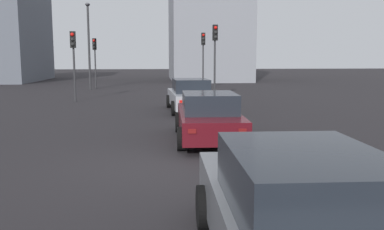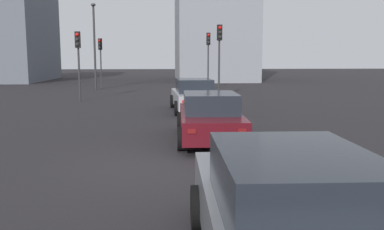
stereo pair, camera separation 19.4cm
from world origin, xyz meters
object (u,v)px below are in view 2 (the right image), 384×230
object	(u,v)px
car_grey_left_third	(287,219)
car_silver_left_lead	(194,96)
traffic_light_far_right	(100,53)
street_lamp_kerbside	(94,39)
traffic_light_far_left	(78,51)
traffic_light_near_left	(219,46)
traffic_light_near_right	(208,49)
car_maroon_left_second	(210,117)

from	to	relation	value
car_grey_left_third	car_silver_left_lead	bearing A→B (deg)	1.08
car_silver_left_lead	car_grey_left_third	xyz separation A→B (m)	(-14.79, 0.16, 0.02)
car_grey_left_third	traffic_light_far_right	distance (m)	30.13
car_silver_left_lead	street_lamp_kerbside	bearing A→B (deg)	23.80
traffic_light_far_left	traffic_light_near_left	bearing A→B (deg)	95.61
car_grey_left_third	traffic_light_far_left	world-z (taller)	traffic_light_far_left
traffic_light_near_right	traffic_light_far_right	bearing A→B (deg)	-109.58
car_maroon_left_second	traffic_light_far_right	distance (m)	22.45
car_maroon_left_second	traffic_light_near_left	size ratio (longest dim) A/B	1.05
street_lamp_kerbside	traffic_light_far_right	bearing A→B (deg)	-12.08
car_silver_left_lead	street_lamp_kerbside	size ratio (longest dim) A/B	0.71
car_silver_left_lead	car_grey_left_third	bearing A→B (deg)	177.20
car_silver_left_lead	car_grey_left_third	size ratio (longest dim) A/B	0.96
traffic_light_near_right	traffic_light_far_left	distance (m)	10.89
traffic_light_far_right	street_lamp_kerbside	size ratio (longest dim) A/B	0.61
car_maroon_left_second	street_lamp_kerbside	size ratio (longest dim) A/B	0.70
traffic_light_near_left	traffic_light_near_right	distance (m)	6.82
car_grey_left_third	traffic_light_near_left	world-z (taller)	traffic_light_near_left
car_grey_left_third	traffic_light_near_left	bearing A→B (deg)	-4.24
car_maroon_left_second	traffic_light_near_right	xyz separation A→B (m)	(18.68, -2.09, 2.38)
traffic_light_near_right	car_silver_left_lead	bearing A→B (deg)	-10.91
car_maroon_left_second	traffic_light_near_right	world-z (taller)	traffic_light_near_right
traffic_light_far_left	street_lamp_kerbside	bearing A→B (deg)	-174.43
car_silver_left_lead	car_maroon_left_second	xyz separation A→B (m)	(-6.83, 0.05, -0.02)
traffic_light_near_right	traffic_light_far_left	xyz separation A→B (m)	(-7.24, 8.13, -0.27)
traffic_light_far_left	car_silver_left_lead	bearing A→B (deg)	55.47
car_grey_left_third	street_lamp_kerbside	bearing A→B (deg)	14.45
traffic_light_far_left	traffic_light_far_right	size ratio (longest dim) A/B	0.98
traffic_light_near_right	traffic_light_far_right	size ratio (longest dim) A/B	1.08
car_maroon_left_second	traffic_light_far_right	world-z (taller)	traffic_light_far_right
traffic_light_far_left	street_lamp_kerbside	xyz separation A→B (m)	(8.84, 0.46, 1.10)
traffic_light_near_right	traffic_light_far_left	size ratio (longest dim) A/B	1.10
car_grey_left_third	street_lamp_kerbside	size ratio (longest dim) A/B	0.74
traffic_light_near_left	traffic_light_far_right	size ratio (longest dim) A/B	1.09
traffic_light_far_left	traffic_light_far_right	xyz separation A→B (m)	(10.02, 0.21, 0.05)
car_silver_left_lead	traffic_light_far_left	bearing A→B (deg)	50.72
traffic_light_near_right	street_lamp_kerbside	xyz separation A→B (m)	(1.60, 8.59, 0.83)
car_silver_left_lead	traffic_light_near_left	bearing A→B (deg)	-22.91
car_grey_left_third	street_lamp_kerbside	world-z (taller)	street_lamp_kerbside
traffic_light_near_left	traffic_light_far_right	world-z (taller)	traffic_light_near_left
street_lamp_kerbside	car_silver_left_lead	bearing A→B (deg)	-154.01
car_maroon_left_second	street_lamp_kerbside	bearing A→B (deg)	19.86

